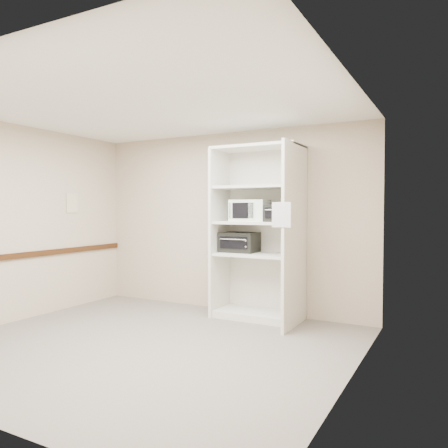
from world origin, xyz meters
The scene contains 12 objects.
floor centered at (0.00, 0.00, 0.00)m, with size 4.50×4.00×0.01m, color #686057.
ceiling centered at (0.00, 0.00, 2.70)m, with size 4.50×4.00×0.01m, color white.
wall_back centered at (0.00, 2.00, 1.35)m, with size 4.50×0.02×2.70m, color tan.
wall_left centered at (-2.25, 0.00, 1.35)m, with size 0.02×4.00×2.70m, color tan.
wall_right centered at (2.25, 0.00, 1.35)m, with size 0.02×4.00×2.70m, color tan.
shelving_unit centered at (0.67, 1.70, 1.13)m, with size 1.24×0.92×2.42m.
microwave centered at (0.48, 1.73, 1.52)m, with size 0.50×0.38×0.30m, color white.
toaster_oven_upper centered at (0.98, 1.65, 1.49)m, with size 0.41×0.31×0.23m, color black.
toaster_oven_lower centered at (0.31, 1.75, 1.06)m, with size 0.51×0.39×0.29m, color black.
paper_sign centered at (1.20, 1.07, 1.47)m, with size 0.24×0.01×0.30m, color white.
chair_rail centered at (-2.23, 0.00, 0.90)m, with size 0.04×3.98×0.08m, color #351B0A.
wall_poster centered at (-2.24, 0.99, 1.64)m, with size 0.01×0.22×0.31m, color silver.
Camera 1 is at (3.08, -3.90, 1.55)m, focal length 35.00 mm.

